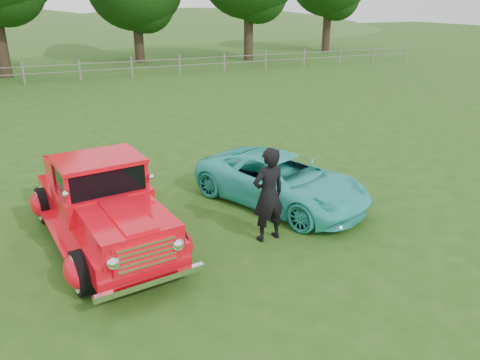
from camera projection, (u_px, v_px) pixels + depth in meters
name	position (u px, v px, depth m)	size (l,w,h in m)	color
ground	(212.00, 265.00, 8.46)	(140.00, 140.00, 0.00)	#244C14
distant_hills	(20.00, 74.00, 59.38)	(116.00, 60.00, 18.00)	#365C22
fence_line	(80.00, 70.00, 27.03)	(48.00, 0.12, 1.20)	slate
red_pickup	(102.00, 205.00, 9.01)	(2.75, 5.18, 1.78)	black
teal_sedan	(281.00, 180.00, 10.80)	(1.94, 4.22, 1.17)	#32CBBF
man	(268.00, 195.00, 9.06)	(0.70, 0.46, 1.91)	black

